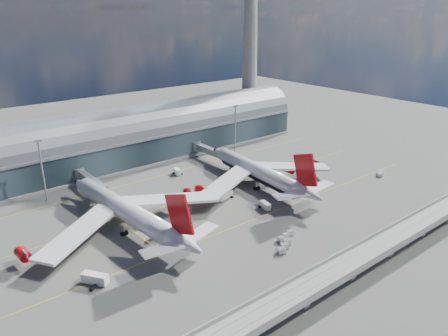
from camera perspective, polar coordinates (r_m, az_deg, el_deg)
ground at (r=166.75m, az=0.63°, el=-5.88°), size 500.00×500.00×0.00m
taxi_lines at (r=182.70m, az=-3.81°, el=-3.49°), size 200.00×80.12×0.01m
terminal at (r=224.27m, az=-12.21°, el=3.71°), size 200.00×30.00×28.00m
control_tower at (r=269.04m, az=3.42°, el=15.57°), size 19.00×19.00×103.00m
guideway at (r=132.01m, az=16.40°, el=-11.76°), size 220.00×8.50×7.20m
floodlight_mast_left at (r=185.99m, az=-22.66°, el=-0.13°), size 3.00×0.70×25.70m
floodlight_mast_right at (r=231.84m, az=1.48°, el=5.30°), size 3.00×0.70×25.70m
airliner_left at (r=155.24m, az=-12.33°, el=-5.67°), size 74.56×78.36×23.86m
airliner_right at (r=189.32m, az=4.73°, el=-0.65°), size 71.17×74.42×23.60m
jet_bridge_left at (r=192.32m, az=-17.13°, el=-1.48°), size 4.40×28.00×7.25m
jet_bridge_right at (r=220.01m, az=-1.63°, el=2.17°), size 4.40×32.00×7.25m
service_truck_0 at (r=131.85m, az=-16.51°, el=-13.69°), size 6.43×7.79×3.19m
service_truck_1 at (r=150.37m, az=-8.41°, el=-8.64°), size 5.05×4.15×2.67m
service_truck_2 at (r=178.02m, az=0.14°, el=-3.59°), size 8.22×3.97×2.87m
service_truck_3 at (r=170.13m, az=5.41°, el=-4.91°), size 3.35×5.86×2.67m
service_truck_4 at (r=204.63m, az=-6.12°, el=-0.48°), size 3.38×5.25×2.81m
service_truck_5 at (r=167.82m, az=-12.32°, el=-5.56°), size 6.82×6.57×3.31m
cargo_train_0 at (r=144.20m, az=7.89°, el=-10.11°), size 8.52×5.66×1.94m
cargo_train_1 at (r=150.25m, az=8.06°, el=-8.81°), size 8.35×3.30×1.83m
cargo_train_2 at (r=215.78m, az=19.73°, el=-0.64°), size 7.42×4.90×1.69m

